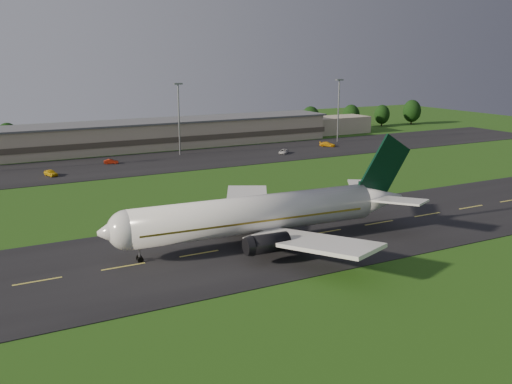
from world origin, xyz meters
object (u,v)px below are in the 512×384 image
airliner (260,214)px  light_mast_east (339,103)px  service_vehicle_a (51,173)px  service_vehicle_c (284,151)px  light_mast_centre (179,110)px  terminal (166,134)px  service_vehicle_d (327,144)px  service_vehicle_b (111,162)px

airliner → light_mast_east: (72.10, 80.05, 8.08)m
service_vehicle_a → service_vehicle_c: 64.53m
light_mast_centre → service_vehicle_c: (27.22, -12.12, -12.02)m
terminal → light_mast_centre: size_ratio=7.13×
airliner → service_vehicle_a: airliner is taller
terminal → service_vehicle_d: terminal is taller
airliner → service_vehicle_a: (-20.20, 66.64, -3.81)m
light_mast_east → service_vehicle_a: 94.02m
light_mast_centre → airliner: bearing=-102.1°
airliner → terminal: bearing=82.6°
service_vehicle_a → light_mast_east: bearing=-9.6°
airliner → light_mast_east: 108.04m
terminal → light_mast_east: (53.60, -16.18, 8.75)m
service_vehicle_a → service_vehicle_b: (16.39, 8.68, -0.13)m
light_mast_east → service_vehicle_b: bearing=-176.4°
light_mast_east → service_vehicle_c: (-27.78, -12.12, -12.02)m
airliner → service_vehicle_b: (-3.81, 75.32, -3.94)m
service_vehicle_a → terminal: bearing=19.5°
service_vehicle_a → service_vehicle_d: service_vehicle_a is taller
service_vehicle_b → service_vehicle_d: bearing=-76.0°
light_mast_centre → service_vehicle_c: bearing=-24.0°
light_mast_east → light_mast_centre: bearing=180.0°
airliner → service_vehicle_c: size_ratio=11.59×
light_mast_east → service_vehicle_d: light_mast_east is taller
airliner → terminal: (18.50, 96.23, -0.67)m
terminal → service_vehicle_c: size_ratio=32.77×
airliner → service_vehicle_c: (44.32, 67.94, -3.95)m
service_vehicle_b → service_vehicle_d: (66.89, -2.51, 0.10)m
terminal → service_vehicle_b: bearing=-136.8°
airliner → terminal: 98.00m
service_vehicle_d → airliner: bearing=-177.3°
airliner → service_vehicle_d: airliner is taller
terminal → service_vehicle_c: bearing=-47.6°
light_mast_east → service_vehicle_a: (-92.30, -13.41, -11.89)m
service_vehicle_b → light_mast_centre: bearing=-61.1°
airliner → service_vehicle_d: size_ratio=10.36×
service_vehicle_b → service_vehicle_c: (48.13, -7.38, -0.00)m
airliner → light_mast_centre: bearing=81.4°
service_vehicle_a → service_vehicle_d: bearing=-13.6°
airliner → service_vehicle_b: 75.52m
airliner → light_mast_east: size_ratio=2.52×
service_vehicle_c → airliner: bearing=-79.9°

